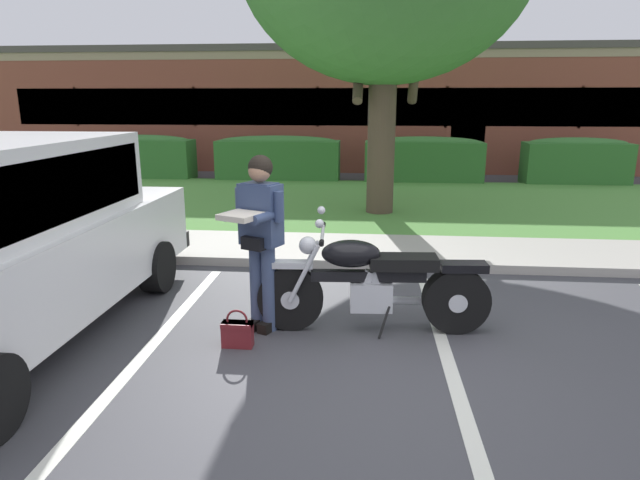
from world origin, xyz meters
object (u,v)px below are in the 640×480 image
object	(u,v)px
handbag	(237,332)
hedge_center_right	(423,159)
brick_building	(329,107)
hedge_right	(576,160)
hedge_left	(140,156)
motorcycle	(383,284)
rider_person	(260,230)
hedge_center_left	(278,157)

from	to	relation	value
handbag	hedge_center_right	world-z (taller)	hedge_center_right
hedge_center_right	brick_building	xyz separation A→B (m)	(-3.05, 6.24, 1.25)
hedge_right	handbag	bearing A→B (deg)	-121.83
handbag	hedge_left	xyz separation A→B (m)	(-5.39, 10.50, 0.51)
hedge_left	hedge_right	size ratio (longest dim) A/B	1.14
motorcycle	brick_building	size ratio (longest dim) A/B	0.10
motorcycle	rider_person	distance (m)	1.28
hedge_right	hedge_center_left	bearing A→B (deg)	180.00
hedge_center_right	hedge_right	xyz separation A→B (m)	(3.97, -0.00, 0.00)
hedge_center_left	hedge_center_right	xyz separation A→B (m)	(3.97, 0.00, -0.00)
hedge_right	hedge_center_right	bearing A→B (deg)	180.00
handbag	hedge_right	bearing A→B (deg)	58.17
hedge_center_left	hedge_right	distance (m)	7.94
rider_person	hedge_left	xyz separation A→B (m)	(-5.54, 10.09, -0.36)
motorcycle	handbag	xyz separation A→B (m)	(-1.31, -0.50, -0.34)
hedge_center_left	hedge_left	bearing A→B (deg)	-180.00
hedge_center_left	hedge_center_right	bearing A→B (deg)	0.00
motorcycle	hedge_left	size ratio (longest dim) A/B	0.74
motorcycle	brick_building	distance (m)	16.40
hedge_center_left	handbag	bearing A→B (deg)	-82.29
rider_person	hedge_left	distance (m)	11.51
motorcycle	hedge_center_right	bearing A→B (deg)	82.97
hedge_left	hedge_right	xyz separation A→B (m)	(11.90, 0.00, 0.00)
rider_person	handbag	distance (m)	0.97
hedge_center_right	hedge_right	world-z (taller)	same
hedge_left	hedge_right	distance (m)	11.90
handbag	motorcycle	bearing A→B (deg)	20.69
motorcycle	handbag	world-z (taller)	motorcycle
rider_person	handbag	size ratio (longest dim) A/B	4.74
motorcycle	handbag	bearing A→B (deg)	-159.31
hedge_left	hedge_center_right	bearing A→B (deg)	0.00
rider_person	hedge_right	size ratio (longest dim) A/B	0.64
rider_person	hedge_center_right	distance (m)	10.37
hedge_left	hedge_center_right	size ratio (longest dim) A/B	0.96
hedge_center_right	brick_building	bearing A→B (deg)	116.01
rider_person	hedge_right	xyz separation A→B (m)	(6.37, 10.09, -0.36)
hedge_center_right	handbag	bearing A→B (deg)	-103.64
motorcycle	hedge_center_left	distance (m)	10.37
rider_person	hedge_center_right	size ratio (longest dim) A/B	0.54
brick_building	hedge_right	bearing A→B (deg)	-41.66
handbag	hedge_left	size ratio (longest dim) A/B	0.12
rider_person	handbag	world-z (taller)	rider_person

